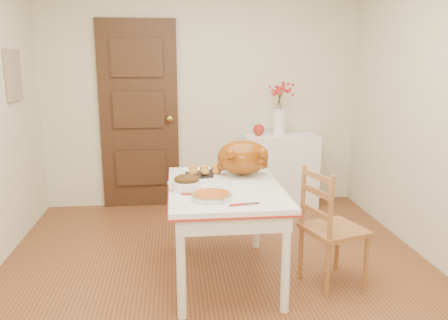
{
  "coord_description": "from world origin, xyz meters",
  "views": [
    {
      "loc": [
        -0.32,
        -3.07,
        1.64
      ],
      "look_at": [
        0.04,
        0.17,
        0.91
      ],
      "focal_mm": 36.34,
      "sensor_mm": 36.0,
      "label": 1
    }
  ],
  "objects": [
    {
      "name": "kitchen_table",
      "position": [
        0.04,
        0.12,
        0.37
      ],
      "size": [
        0.84,
        1.22,
        0.73
      ],
      "primitive_type": null,
      "color": "white",
      "rests_on": "floor"
    },
    {
      "name": "floor",
      "position": [
        0.0,
        0.0,
        0.0
      ],
      "size": [
        3.5,
        4.0,
        0.0
      ],
      "primitive_type": "cube",
      "color": "#55331D",
      "rests_on": "ground"
    },
    {
      "name": "pumpkin_pie",
      "position": [
        -0.09,
        -0.2,
        0.76
      ],
      "size": [
        0.35,
        0.35,
        0.06
      ],
      "primitive_type": "cylinder",
      "rotation": [
        0.0,
        0.0,
        -0.38
      ],
      "color": "#B14A12",
      "rests_on": "kitchen_table"
    },
    {
      "name": "sideboard",
      "position": [
        0.86,
        1.78,
        0.41
      ],
      "size": [
        0.82,
        0.36,
        0.82
      ],
      "primitive_type": "cube",
      "color": "white",
      "rests_on": "floor"
    },
    {
      "name": "berry_vase",
      "position": [
        0.83,
        1.78,
        1.11
      ],
      "size": [
        0.31,
        0.31,
        0.6
      ],
      "primitive_type": null,
      "color": "white",
      "rests_on": "sideboard"
    },
    {
      "name": "rolls_tray",
      "position": [
        -0.09,
        0.44,
        0.77
      ],
      "size": [
        0.31,
        0.27,
        0.07
      ],
      "primitive_type": null,
      "rotation": [
        0.0,
        0.0,
        0.3
      ],
      "color": "#C2832E",
      "rests_on": "kitchen_table"
    },
    {
      "name": "shaker_pair",
      "position": [
        0.32,
        0.58,
        0.78
      ],
      "size": [
        0.1,
        0.05,
        0.09
      ],
      "primitive_type": null,
      "rotation": [
        0.0,
        0.0,
        -0.1
      ],
      "color": "white",
      "rests_on": "kitchen_table"
    },
    {
      "name": "wall_back",
      "position": [
        0.0,
        2.0,
        1.25
      ],
      "size": [
        3.5,
        0.0,
        2.5
      ],
      "primitive_type": "cube",
      "color": "beige",
      "rests_on": "ground"
    },
    {
      "name": "pie_server",
      "position": [
        0.11,
        -0.35,
        0.74
      ],
      "size": [
        0.2,
        0.09,
        0.01
      ],
      "primitive_type": null,
      "rotation": [
        0.0,
        0.0,
        0.16
      ],
      "color": "silver",
      "rests_on": "kitchen_table"
    },
    {
      "name": "drinking_glass",
      "position": [
        0.07,
        0.57,
        0.79
      ],
      "size": [
        0.07,
        0.07,
        0.11
      ],
      "primitive_type": "cylinder",
      "rotation": [
        0.0,
        0.0,
        -0.13
      ],
      "color": "white",
      "rests_on": "kitchen_table"
    },
    {
      "name": "door_back",
      "position": [
        -0.7,
        1.97,
        1.03
      ],
      "size": [
        0.85,
        0.06,
        2.06
      ],
      "primitive_type": "cube",
      "color": "#3A1C10",
      "rests_on": "ground"
    },
    {
      "name": "turkey_platter",
      "position": [
        0.21,
        0.32,
        0.88
      ],
      "size": [
        0.48,
        0.4,
        0.29
      ],
      "primitive_type": null,
      "rotation": [
        0.0,
        0.0,
        -0.05
      ],
      "color": "#7B3609",
      "rests_on": "kitchen_table"
    },
    {
      "name": "stuffing_dish",
      "position": [
        -0.24,
        0.04,
        0.78
      ],
      "size": [
        0.3,
        0.25,
        0.1
      ],
      "primitive_type": null,
      "rotation": [
        0.0,
        0.0,
        -0.16
      ],
      "color": "#543410",
      "rests_on": "kitchen_table"
    },
    {
      "name": "carving_knife",
      "position": [
        -0.17,
        -0.1,
        0.74
      ],
      "size": [
        0.23,
        0.09,
        0.01
      ],
      "primitive_type": null,
      "rotation": [
        0.0,
        0.0,
        -0.15
      ],
      "color": "silver",
      "rests_on": "kitchen_table"
    },
    {
      "name": "photo_board",
      "position": [
        -1.73,
        1.2,
        1.5
      ],
      "size": [
        0.03,
        0.35,
        0.45
      ],
      "primitive_type": "cube",
      "color": "#BFB284",
      "rests_on": "ground"
    },
    {
      "name": "apple",
      "position": [
        0.6,
        1.78,
        0.88
      ],
      "size": [
        0.13,
        0.13,
        0.13
      ],
      "primitive_type": "sphere",
      "color": "#A82215",
      "rests_on": "sideboard"
    },
    {
      "name": "wall_front",
      "position": [
        0.0,
        -2.0,
        1.25
      ],
      "size": [
        3.5,
        0.0,
        2.5
      ],
      "primitive_type": "cube",
      "color": "beige",
      "rests_on": "ground"
    },
    {
      "name": "chair_oak",
      "position": [
        0.82,
        -0.06,
        0.44
      ],
      "size": [
        0.49,
        0.49,
        0.89
      ],
      "primitive_type": null,
      "rotation": [
        0.0,
        0.0,
        1.87
      ],
      "color": "#A36629",
      "rests_on": "floor"
    }
  ]
}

